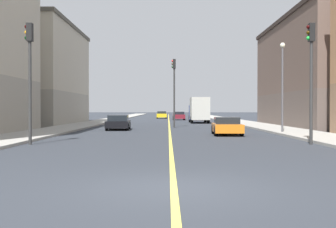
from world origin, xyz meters
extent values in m
plane|color=#2C3038|center=(0.00, 0.00, 0.00)|extent=(400.00, 400.00, 0.00)
cube|color=#9E9B93|center=(9.27, 49.00, 0.07)|extent=(3.64, 168.00, 0.15)
cube|color=#9E9B93|center=(-9.27, 49.00, 0.07)|extent=(3.64, 168.00, 0.15)
cube|color=#E5D14C|center=(0.00, 49.00, 0.01)|extent=(0.16, 154.00, 0.01)
cube|color=brown|center=(16.24, 31.95, 1.68)|extent=(10.30, 20.71, 3.36)
cube|color=brown|center=(16.24, 31.95, 6.88)|extent=(10.30, 20.71, 7.04)
cube|color=#2B221D|center=(16.24, 31.95, 10.61)|extent=(10.60, 21.01, 0.40)
cube|color=#9D9688|center=(-16.24, 38.84, 1.83)|extent=(10.30, 17.70, 3.66)
cube|color=#BCB29E|center=(-16.24, 38.84, 7.39)|extent=(10.30, 17.70, 7.45)
cube|color=#545047|center=(-16.24, 38.84, 11.31)|extent=(10.60, 18.00, 0.40)
cylinder|color=#2D2D2D|center=(7.05, 11.29, 2.58)|extent=(0.16, 0.16, 5.17)
cube|color=black|center=(7.05, 11.29, 5.62)|extent=(0.28, 0.32, 0.90)
sphere|color=#320404|center=(6.89, 11.29, 5.89)|extent=(0.20, 0.20, 0.20)
sphere|color=#352204|center=(6.89, 11.29, 5.61)|extent=(0.20, 0.20, 0.20)
sphere|color=green|center=(6.89, 11.29, 5.33)|extent=(0.20, 0.20, 0.20)
cylinder|color=#2D2D2D|center=(-7.05, 11.29, 2.59)|extent=(0.16, 0.16, 5.18)
cube|color=black|center=(-7.05, 11.29, 5.63)|extent=(0.28, 0.32, 0.90)
sphere|color=#320404|center=(-7.21, 11.29, 5.90)|extent=(0.20, 0.20, 0.20)
sphere|color=orange|center=(-7.21, 11.29, 5.62)|extent=(0.20, 0.20, 0.20)
sphere|color=black|center=(-7.21, 11.29, 5.34)|extent=(0.20, 0.20, 0.20)
cylinder|color=#2D2D2D|center=(0.46, 30.04, 2.82)|extent=(0.16, 0.16, 5.64)
cube|color=black|center=(0.46, 30.04, 6.09)|extent=(0.28, 0.32, 0.90)
sphere|color=red|center=(0.30, 30.04, 6.36)|extent=(0.20, 0.20, 0.20)
sphere|color=#352204|center=(0.30, 30.04, 6.08)|extent=(0.20, 0.20, 0.20)
sphere|color=black|center=(0.30, 30.04, 5.80)|extent=(0.20, 0.20, 0.20)
cylinder|color=#4C4C51|center=(8.05, 20.08, 3.16)|extent=(0.14, 0.14, 6.03)
sphere|color=#EAEACC|center=(8.05, 20.08, 6.33)|extent=(0.36, 0.36, 0.36)
cube|color=red|center=(4.42, 56.45, 0.57)|extent=(1.96, 4.52, 0.70)
cube|color=black|center=(4.42, 56.56, 1.12)|extent=(1.70, 2.30, 0.40)
cylinder|color=black|center=(3.53, 57.82, 0.32)|extent=(0.23, 0.64, 0.64)
cylinder|color=black|center=(5.25, 57.86, 0.32)|extent=(0.23, 0.64, 0.64)
cylinder|color=black|center=(3.58, 55.05, 0.32)|extent=(0.23, 0.64, 0.64)
cylinder|color=black|center=(5.30, 55.08, 0.32)|extent=(0.23, 0.64, 0.64)
cube|color=maroon|center=(1.63, 57.02, 0.55)|extent=(1.91, 3.96, 0.65)
cube|color=black|center=(1.63, 56.95, 1.10)|extent=(1.66, 1.93, 0.45)
cylinder|color=black|center=(0.76, 58.23, 0.32)|extent=(0.23, 0.64, 0.64)
cylinder|color=black|center=(2.46, 58.25, 0.32)|extent=(0.23, 0.64, 0.64)
cylinder|color=black|center=(0.79, 55.79, 0.32)|extent=(0.23, 0.64, 0.64)
cylinder|color=black|center=(2.49, 55.81, 0.32)|extent=(0.23, 0.64, 0.64)
cube|color=gold|center=(-1.32, 67.43, 0.55)|extent=(1.90, 4.29, 0.66)
cube|color=black|center=(-1.32, 67.57, 1.10)|extent=(1.64, 2.04, 0.45)
cylinder|color=black|center=(-2.17, 68.74, 0.32)|extent=(0.23, 0.64, 0.64)
cylinder|color=black|center=(-0.51, 68.76, 0.32)|extent=(0.23, 0.64, 0.64)
cylinder|color=black|center=(-2.13, 66.10, 0.32)|extent=(0.23, 0.64, 0.64)
cylinder|color=black|center=(-0.46, 66.12, 0.32)|extent=(0.23, 0.64, 0.64)
cube|color=orange|center=(3.90, 18.87, 0.50)|extent=(2.02, 4.10, 0.55)
cube|color=black|center=(3.90, 18.91, 1.00)|extent=(1.70, 1.78, 0.45)
cylinder|color=black|center=(3.11, 20.16, 0.32)|extent=(0.25, 0.65, 0.64)
cylinder|color=black|center=(4.80, 20.08, 0.32)|extent=(0.25, 0.65, 0.64)
cylinder|color=black|center=(3.00, 17.66, 0.32)|extent=(0.25, 0.65, 0.64)
cylinder|color=black|center=(4.70, 17.59, 0.32)|extent=(0.25, 0.65, 0.64)
cube|color=black|center=(-4.37, 25.77, 0.50)|extent=(2.02, 4.26, 0.56)
cube|color=black|center=(-4.37, 25.66, 1.02)|extent=(1.72, 2.09, 0.48)
cylinder|color=black|center=(-5.27, 27.03, 0.32)|extent=(0.24, 0.65, 0.64)
cylinder|color=black|center=(-3.57, 27.10, 0.32)|extent=(0.24, 0.65, 0.64)
cylinder|color=black|center=(-5.17, 24.44, 0.32)|extent=(0.24, 0.65, 0.64)
cylinder|color=black|center=(-3.47, 24.51, 0.32)|extent=(0.24, 0.65, 0.64)
cube|color=navy|center=(3.80, 45.55, 1.29)|extent=(2.23, 1.91, 1.88)
cube|color=#B2B2A8|center=(3.80, 41.93, 1.82)|extent=(2.23, 4.51, 2.75)
cylinder|color=black|center=(2.78, 45.21, 0.45)|extent=(0.30, 0.90, 0.90)
cylinder|color=black|center=(4.81, 45.21, 0.45)|extent=(0.30, 0.90, 0.90)
cylinder|color=black|center=(2.78, 40.97, 0.45)|extent=(0.30, 0.90, 0.90)
cylinder|color=black|center=(4.81, 40.97, 0.45)|extent=(0.30, 0.90, 0.90)
camera|label=1|loc=(-0.13, -9.32, 1.80)|focal=44.06mm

